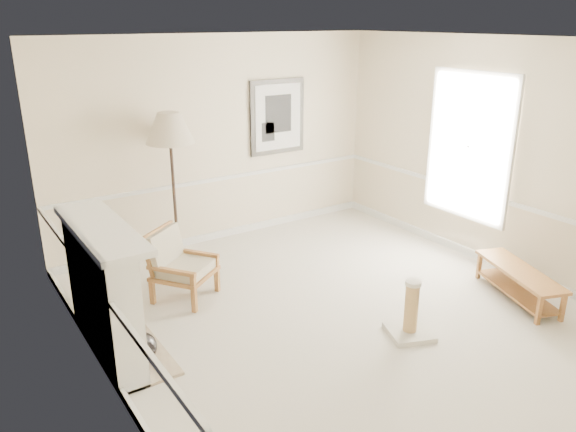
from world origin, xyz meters
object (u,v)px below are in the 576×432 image
object	(u,v)px
armchair	(177,262)
floor_vase	(142,348)
bench	(519,279)
floor_lamp	(170,132)
scratching_post	(410,318)

from	to	relation	value
armchair	floor_vase	bearing A→B (deg)	-163.41
bench	armchair	bearing A→B (deg)	145.66
armchair	bench	distance (m)	3.95
armchair	floor_lamp	distance (m)	1.72
bench	scratching_post	xyz separation A→B (m)	(-1.62, 0.11, -0.05)
floor_lamp	scratching_post	size ratio (longest dim) A/B	3.23
floor_vase	floor_lamp	size ratio (longest dim) A/B	0.43
floor_vase	armchair	size ratio (longest dim) A/B	0.95
armchair	scratching_post	size ratio (longest dim) A/B	1.46
armchair	bench	xyz separation A→B (m)	(3.26, -2.23, -0.20)
bench	floor_lamp	bearing A→B (deg)	130.63
armchair	scratching_post	world-z (taller)	armchair
floor_lamp	bench	size ratio (longest dim) A/B	1.49
scratching_post	floor_lamp	bearing A→B (deg)	110.66
floor_vase	floor_lamp	bearing A→B (deg)	59.18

